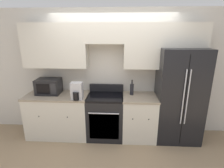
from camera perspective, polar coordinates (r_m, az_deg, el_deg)
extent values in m
plane|color=#937A5B|center=(3.68, -0.29, -19.03)|extent=(12.00, 12.00, 0.00)
cube|color=beige|center=(3.74, 0.31, 3.63)|extent=(8.00, 0.06, 2.60)
cube|color=beige|center=(3.69, -18.00, 11.84)|extent=(1.26, 0.33, 0.85)
cube|color=beige|center=(3.45, -2.21, 16.23)|extent=(0.72, 0.33, 0.38)
cube|color=beige|center=(3.54, 16.72, 11.77)|extent=(1.53, 0.33, 0.85)
cube|color=beige|center=(3.93, -16.89, -9.84)|extent=(1.26, 0.62, 0.87)
cube|color=gray|center=(3.76, -17.47, -3.63)|extent=(1.28, 0.64, 0.03)
sphere|color=black|center=(3.73, -22.79, -9.72)|extent=(0.03, 0.03, 0.03)
sphere|color=black|center=(3.53, -14.36, -10.44)|extent=(0.03, 0.03, 0.03)
cube|color=beige|center=(3.72, 8.77, -10.84)|extent=(0.67, 0.62, 0.87)
cube|color=gray|center=(3.54, 9.10, -4.30)|extent=(0.69, 0.64, 0.03)
sphere|color=black|center=(3.38, 6.76, -11.26)|extent=(0.03, 0.03, 0.03)
sphere|color=black|center=(3.41, 11.90, -11.23)|extent=(0.03, 0.03, 0.03)
cube|color=black|center=(3.72, -2.14, -10.70)|extent=(0.72, 0.62, 0.87)
cube|color=black|center=(3.48, -2.61, -13.64)|extent=(0.58, 0.01, 0.56)
cube|color=black|center=(3.53, -2.22, -4.16)|extent=(0.72, 0.62, 0.04)
cube|color=black|center=(3.76, -1.84, -1.21)|extent=(0.72, 0.04, 0.16)
cylinder|color=silver|center=(3.32, -2.72, -9.60)|extent=(0.58, 0.02, 0.02)
cube|color=black|center=(3.74, 20.79, -3.35)|extent=(0.86, 0.75, 1.86)
cube|color=black|center=(3.41, 22.59, -5.49)|extent=(0.01, 0.01, 1.72)
cylinder|color=#B7B7BC|center=(3.35, 22.34, -4.18)|extent=(0.02, 0.02, 1.03)
cylinder|color=#B7B7BC|center=(3.37, 23.46, -4.17)|extent=(0.02, 0.02, 1.03)
cube|color=black|center=(3.84, -19.97, -0.69)|extent=(0.47, 0.35, 0.31)
cube|color=black|center=(3.70, -21.63, -1.50)|extent=(0.26, 0.01, 0.20)
cube|color=#262628|center=(3.62, -18.64, -1.59)|extent=(0.10, 0.01, 0.22)
cylinder|color=black|center=(3.57, 6.48, -1.79)|extent=(0.07, 0.07, 0.22)
cylinder|color=black|center=(3.53, 6.56, 0.42)|extent=(0.03, 0.03, 0.06)
cylinder|color=black|center=(3.51, 6.58, 1.10)|extent=(0.04, 0.04, 0.02)
cube|color=#B7B7BC|center=(3.38, -11.39, -2.20)|extent=(0.22, 0.16, 0.33)
cylinder|color=black|center=(3.32, -11.69, -3.86)|extent=(0.11, 0.11, 0.15)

